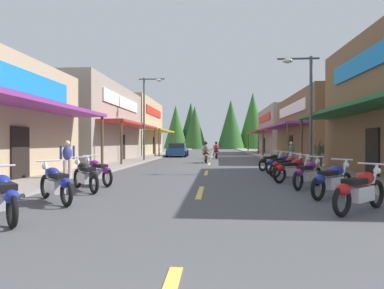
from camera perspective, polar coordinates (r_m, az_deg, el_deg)
name	(u,v)px	position (r m, az deg, el deg)	size (l,w,h in m)	color
ground	(211,159)	(29.41, 3.39, -2.62)	(9.44, 87.59, 0.10)	#4C4C4F
sidewalk_left	(148,158)	(30.08, -7.90, -2.34)	(2.32, 87.59, 0.12)	gray
sidewalk_right	(276,158)	(29.89, 14.74, -2.37)	(2.32, 87.59, 0.12)	gray
centerline_dashes	(211,157)	(33.27, 3.49, -2.17)	(0.16, 61.49, 0.01)	#E0C64C
storefront_left_middle	(85,124)	(27.29, -18.67, 3.58)	(8.11, 12.76, 6.04)	gray
storefront_left_far	(122,128)	(39.85, -12.49, 2.99)	(9.84, 12.25, 6.60)	tan
storefront_right_middle	(333,127)	(30.14, 23.94, 2.83)	(8.96, 13.28, 5.58)	brown
storefront_right_far	(298,131)	(45.20, 18.41, 2.35)	(10.73, 13.62, 6.09)	gray
streetlamp_left	(148,108)	(25.15, -7.94, 6.57)	(2.03, 0.30, 6.51)	#474C51
streetlamp_right	(304,96)	(16.75, 19.47, 8.13)	(2.03, 0.30, 5.72)	#474C51
motorcycle_parked_right_0	(360,190)	(7.77, 27.81, -7.14)	(1.69, 1.47, 1.04)	black
motorcycle_parked_right_1	(332,180)	(9.47, 23.80, -5.77)	(1.63, 1.54, 1.04)	black
motorcycle_parked_right_2	(308,173)	(11.14, 20.02, -4.84)	(1.42, 1.73, 1.04)	black
motorcycle_parked_right_3	(293,169)	(12.62, 17.67, -4.22)	(1.80, 1.32, 1.04)	black
motorcycle_parked_right_4	(287,166)	(14.25, 16.71, -3.69)	(1.83, 1.28, 1.04)	black
motorcycle_parked_right_5	(280,163)	(15.89, 15.47, -3.27)	(1.67, 1.49, 1.04)	black
motorcycle_parked_right_6	(271,161)	(17.51, 14.01, -2.92)	(1.63, 1.54, 1.04)	black
motorcycle_parked_left_0	(4,195)	(7.15, -30.61, -7.80)	(1.57, 1.59, 1.04)	black
motorcycle_parked_left_1	(56,183)	(8.68, -23.23, -6.34)	(1.62, 1.55, 1.04)	black
motorcycle_parked_left_2	(86,175)	(10.40, -18.51, -5.21)	(1.49, 1.67, 1.04)	black
motorcycle_parked_left_3	(97,171)	(11.73, -16.56, -4.57)	(1.63, 1.53, 1.04)	black
rider_cruising_lead	(206,154)	(23.19, 2.47, -1.69)	(0.60, 2.14, 1.57)	black
rider_cruising_trailing	(216,152)	(29.01, 4.35, -1.27)	(0.60, 2.14, 1.57)	black
pedestrian_by_shop	(291,151)	(22.16, 17.31, -1.20)	(0.51, 0.40, 1.55)	#333F8C
pedestrian_browsing	(67,157)	(13.52, -21.42, -2.15)	(0.51, 0.41, 1.58)	#B2A599
pedestrian_waiting	(319,153)	(19.81, 21.81, -1.35)	(0.57, 0.27, 1.57)	#3F593F
parked_car_curbside	(178,150)	(33.26, -2.59, -1.00)	(2.13, 4.34, 1.40)	#1E4C8C
treeline_backdrop	(217,124)	(75.35, 4.46, 3.66)	(24.88, 11.48, 13.27)	#2F6823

